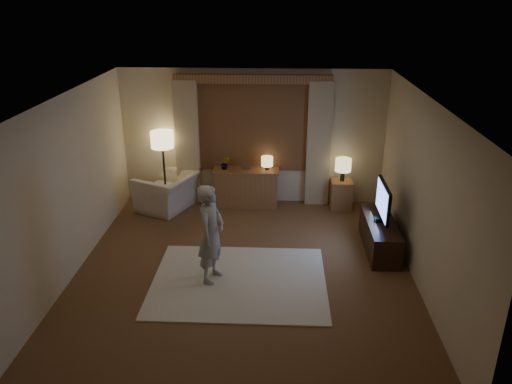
# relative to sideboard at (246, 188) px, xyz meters

# --- Properties ---
(room) EXTENTS (5.04, 5.54, 2.64)m
(room) POSITION_rel_sideboard_xyz_m (0.12, -2.00, 0.98)
(room) COLOR brown
(room) RESTS_ON ground
(rug) EXTENTS (2.50, 2.00, 0.02)m
(rug) POSITION_rel_sideboard_xyz_m (0.07, -2.76, -0.34)
(rug) COLOR beige
(rug) RESTS_ON floor
(sideboard) EXTENTS (1.20, 0.40, 0.70)m
(sideboard) POSITION_rel_sideboard_xyz_m (0.00, 0.00, 0.00)
(sideboard) COLOR brown
(sideboard) RESTS_ON floor
(picture_frame) EXTENTS (0.16, 0.02, 0.20)m
(picture_frame) POSITION_rel_sideboard_xyz_m (0.00, 0.00, 0.45)
(picture_frame) COLOR brown
(picture_frame) RESTS_ON sideboard
(plant) EXTENTS (0.17, 0.13, 0.30)m
(plant) POSITION_rel_sideboard_xyz_m (-0.40, 0.00, 0.50)
(plant) COLOR #999999
(plant) RESTS_ON sideboard
(table_lamp_sideboard) EXTENTS (0.22, 0.22, 0.30)m
(table_lamp_sideboard) POSITION_rel_sideboard_xyz_m (0.40, 0.00, 0.55)
(table_lamp_sideboard) COLOR black
(table_lamp_sideboard) RESTS_ON sideboard
(floor_lamp) EXTENTS (0.43, 0.43, 1.47)m
(floor_lamp) POSITION_rel_sideboard_xyz_m (-1.58, 0.00, 0.88)
(floor_lamp) COLOR black
(floor_lamp) RESTS_ON floor
(armchair) EXTENTS (1.25, 1.32, 0.68)m
(armchair) POSITION_rel_sideboard_xyz_m (-1.49, -0.22, -0.01)
(armchair) COLOR beige
(armchair) RESTS_ON floor
(side_table) EXTENTS (0.40, 0.40, 0.56)m
(side_table) POSITION_rel_sideboard_xyz_m (1.83, -0.05, -0.07)
(side_table) COLOR brown
(side_table) RESTS_ON floor
(table_lamp_side) EXTENTS (0.30, 0.30, 0.44)m
(table_lamp_side) POSITION_rel_sideboard_xyz_m (1.83, -0.05, 0.52)
(table_lamp_side) COLOR black
(table_lamp_side) RESTS_ON side_table
(tv_stand) EXTENTS (0.45, 1.40, 0.50)m
(tv_stand) POSITION_rel_sideboard_xyz_m (2.27, -1.68, -0.10)
(tv_stand) COLOR black
(tv_stand) RESTS_ON floor
(tv) EXTENTS (0.22, 0.88, 0.64)m
(tv) POSITION_rel_sideboard_xyz_m (2.27, -1.68, 0.50)
(tv) COLOR black
(tv) RESTS_ON tv_stand
(person) EXTENTS (0.48, 0.61, 1.46)m
(person) POSITION_rel_sideboard_xyz_m (-0.32, -2.73, 0.40)
(person) COLOR #A4A098
(person) RESTS_ON rug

